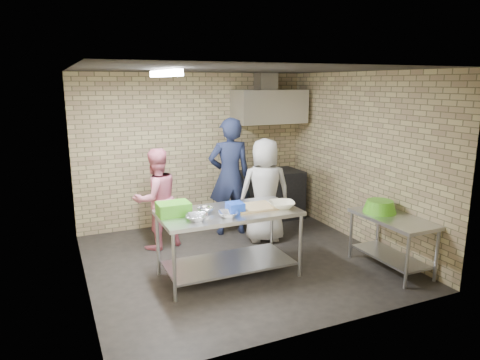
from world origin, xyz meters
The scene contains 25 objects.
floor centered at (0.00, 0.00, 0.00)m, with size 4.20×4.20×0.00m, color black.
ceiling centered at (0.00, 0.00, 2.70)m, with size 4.20×4.20×0.00m, color black.
back_wall centered at (0.00, 2.00, 1.35)m, with size 4.20×0.06×2.70m, color tan.
front_wall centered at (0.00, -2.00, 1.35)m, with size 4.20×0.06×2.70m, color tan.
left_wall centered at (-2.10, 0.00, 1.35)m, with size 0.06×4.00×2.70m, color tan.
right_wall centered at (2.10, 0.00, 1.35)m, with size 0.06×4.00×2.70m, color tan.
prep_table centered at (-0.33, -0.41, 0.45)m, with size 1.81×0.90×0.90m, color silver.
side_counter centered at (1.80, -1.10, 0.38)m, with size 0.60×1.20×0.75m, color silver.
stove centered at (1.35, 1.65, 0.45)m, with size 1.20×0.70×0.90m, color black.
range_hood centered at (1.35, 1.70, 2.10)m, with size 1.30×0.60×0.60m, color silver.
hood_duct centered at (1.35, 1.85, 2.55)m, with size 0.35×0.30×0.30m, color #A5A8AD.
wall_shelf centered at (1.65, 1.89, 1.92)m, with size 0.80×0.20×0.04m, color #3F2B19.
fluorescent_fixture centered at (-1.00, 0.00, 2.64)m, with size 0.10×1.25×0.08m, color white.
green_crate centered at (-1.03, -0.29, 0.98)m, with size 0.40×0.30×0.16m, color green.
blue_tub centered at (-0.28, -0.51, 0.97)m, with size 0.20×0.20×0.13m, color blue.
cutting_board centered at (0.02, -0.43, 0.92)m, with size 0.55×0.42×0.03m, color tan.
mixing_bowl_a centered at (-0.83, -0.61, 0.94)m, with size 0.28×0.28×0.07m, color silver.
mixing_bowl_b centered at (-0.63, -0.36, 0.94)m, with size 0.22×0.22×0.07m, color silver.
mixing_bowl_c centered at (-0.43, -0.63, 0.93)m, with size 0.26×0.26×0.06m, color silver.
ceramic_bowl centered at (0.37, -0.56, 0.95)m, with size 0.35×0.35×0.09m, color beige.
green_basin centered at (1.78, -0.85, 0.83)m, with size 0.46×0.46×0.17m, color #59C626, non-canonical shape.
bottle_green centered at (1.80, 1.89, 2.02)m, with size 0.06×0.06×0.15m, color green.
man_navy centered at (0.33, 1.16, 0.99)m, with size 0.72×0.47×1.98m, color #151735.
woman_pink centered at (-0.95, 1.01, 0.78)m, with size 0.76×0.59×1.56m, color pink.
woman_white centered at (0.71, 0.60, 0.84)m, with size 0.82×0.53×1.68m, color silver.
Camera 1 is at (-2.38, -5.42, 2.54)m, focal length 32.56 mm.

